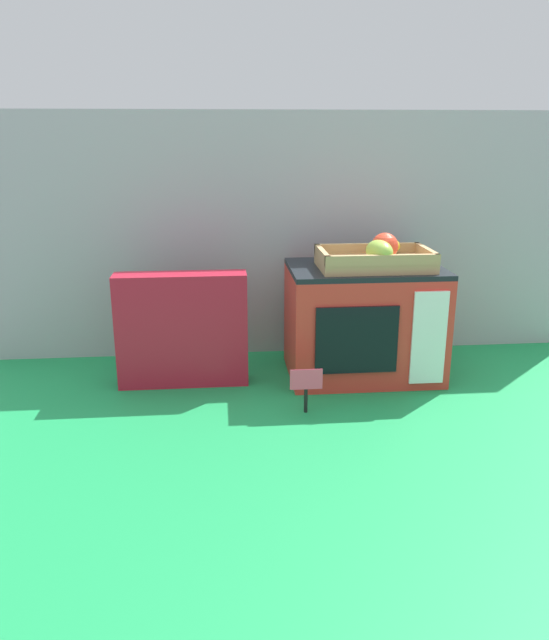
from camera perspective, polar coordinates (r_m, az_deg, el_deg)
The scene contains 6 objects.
ground_plane at distance 1.54m, azimuth 2.61°, elevation -5.43°, with size 1.70×1.70×0.00m, color #198C47.
display_back_panel at distance 1.66m, azimuth 1.72°, elevation 7.74°, with size 1.61×0.03×0.64m, color #A0A3A8.
toy_microwave at distance 1.54m, azimuth 8.19°, elevation -0.11°, with size 0.37×0.25×0.27m.
food_groups_crate at distance 1.48m, azimuth 9.43°, elevation 5.72°, with size 0.26×0.17×0.09m.
cookie_set_box at distance 1.48m, azimuth -8.48°, elevation -0.87°, with size 0.31×0.07×0.27m.
price_sign at distance 1.33m, azimuth 2.93°, elevation -5.90°, with size 0.07×0.01×0.10m.
Camera 1 is at (-0.20, -1.41, 0.58)m, focal length 34.76 mm.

